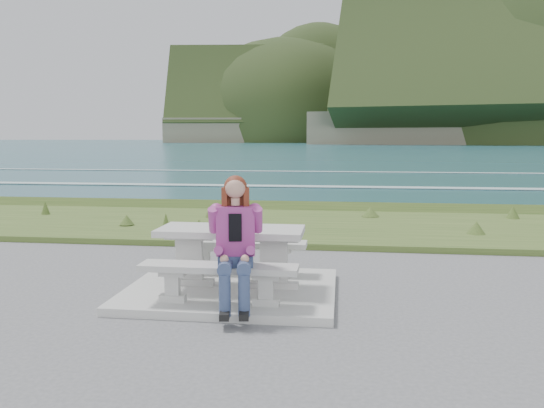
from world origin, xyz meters
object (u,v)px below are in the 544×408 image
picnic_table (231,241)px  bench_landward (219,273)px  bench_seaward (242,248)px  seated_woman (235,260)px

picnic_table → bench_landward: 0.74m
bench_landward → bench_seaward: size_ratio=1.00×
picnic_table → seated_woman: bearing=-75.1°
bench_landward → bench_seaward: bearing=90.0°
picnic_table → seated_woman: (0.22, -0.84, -0.05)m
bench_landward → picnic_table: bearing=90.0°
seated_woman → bench_landward: bearing=139.5°
bench_seaward → bench_landward: bearing=-90.0°
bench_landward → seated_woman: 0.32m
bench_landward → seated_woman: size_ratio=1.24×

